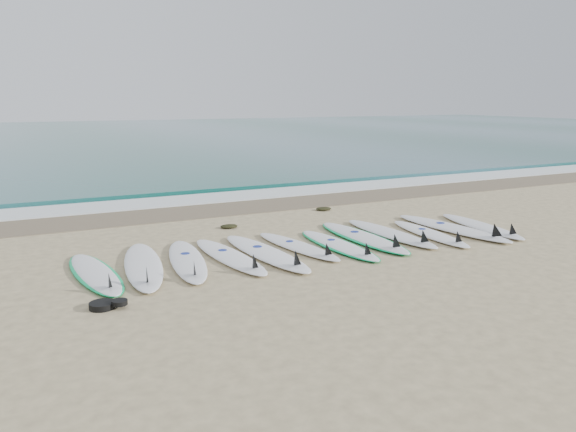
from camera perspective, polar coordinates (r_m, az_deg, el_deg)
name	(u,v)px	position (r m, az deg, el deg)	size (l,w,h in m)	color
ground	(318,247)	(10.00, 3.02, -3.18)	(120.00, 120.00, 0.00)	tan
ocean	(85,136)	(41.26, -19.93, 7.60)	(120.00, 55.00, 0.03)	#256162
wet_sand_band	(234,207)	(13.63, -5.47, 0.87)	(120.00, 1.80, 0.01)	brown
foam_band	(215,198)	(14.92, -7.41, 1.84)	(120.00, 1.40, 0.04)	silver
wave_crest	(198,189)	(16.32, -9.14, 2.76)	(120.00, 1.00, 0.10)	#256162
surfboard_0	(96,273)	(8.85, -18.97, -5.54)	(0.80, 2.45, 0.31)	white
surfboard_1	(143,266)	(8.98, -14.48, -4.91)	(0.98, 2.80, 0.35)	white
surfboard_2	(188,260)	(9.13, -10.16, -4.47)	(0.96, 2.62, 0.33)	white
surfboard_3	(231,256)	(9.27, -5.85, -4.09)	(0.71, 2.56, 0.32)	white
surfboard_4	(267,253)	(9.41, -2.13, -3.77)	(0.79, 2.78, 0.35)	white
surfboard_5	(299,246)	(9.86, 1.15, -3.09)	(0.82, 2.39, 0.30)	white
surfboard_6	(339,245)	(10.00, 5.23, -2.95)	(0.63, 2.42, 0.31)	white
surfboard_7	(364,237)	(10.57, 7.70, -2.15)	(0.67, 2.75, 0.35)	white
surfboard_8	(392,233)	(10.94, 10.50, -1.74)	(0.63, 2.67, 0.34)	white
surfboard_9	(431,234)	(11.11, 14.33, -1.74)	(0.70, 2.40, 0.30)	white
surfboard_10	(454,228)	(11.65, 16.54, -1.17)	(0.87, 2.93, 0.37)	white
surfboard_11	(483,226)	(12.03, 19.16, -0.98)	(0.83, 2.55, 0.32)	white
seaweed_near	(229,226)	(11.51, -6.01, -1.04)	(0.36, 0.28, 0.07)	black
seaweed_far	(324,209)	(13.28, 3.63, 0.75)	(0.38, 0.30, 0.07)	black
leash_coil	(106,305)	(7.51, -18.01, -8.57)	(0.46, 0.36, 0.11)	black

